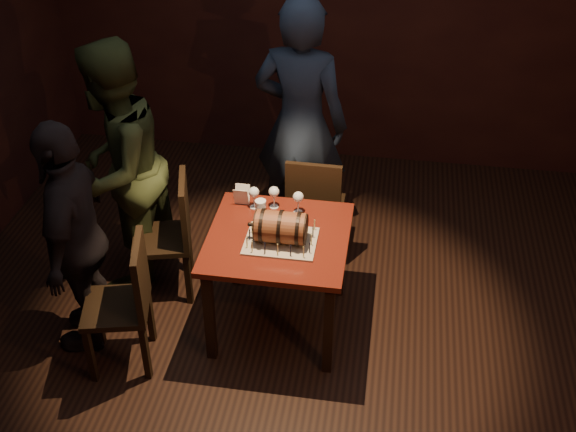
{
  "coord_description": "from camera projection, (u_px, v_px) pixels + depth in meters",
  "views": [
    {
      "loc": [
        0.58,
        -3.54,
        3.49
      ],
      "look_at": [
        0.0,
        0.05,
        0.95
      ],
      "focal_mm": 45.0,
      "sensor_mm": 36.0,
      "label": 1
    }
  ],
  "objects": [
    {
      "name": "chair_left_front",
      "position": [
        128.0,
        298.0,
        4.46
      ],
      "size": [
        0.48,
        0.48,
        0.93
      ],
      "color": "black",
      "rests_on": "ground"
    },
    {
      "name": "pint_of_ale",
      "position": [
        261.0,
        211.0,
        4.71
      ],
      "size": [
        0.07,
        0.07,
        0.15
      ],
      "color": "silver",
      "rests_on": "pub_table"
    },
    {
      "name": "birthday_candles",
      "position": [
        281.0,
        235.0,
        4.52
      ],
      "size": [
        0.4,
        0.3,
        0.09
      ],
      "color": "#F2EB91",
      "rests_on": "cake_board"
    },
    {
      "name": "wine_glass_right",
      "position": [
        298.0,
        198.0,
        4.75
      ],
      "size": [
        0.07,
        0.07,
        0.16
      ],
      "color": "silver",
      "rests_on": "pub_table"
    },
    {
      "name": "wine_glass_left",
      "position": [
        254.0,
        193.0,
        4.8
      ],
      "size": [
        0.07,
        0.07,
        0.16
      ],
      "color": "silver",
      "rests_on": "pub_table"
    },
    {
      "name": "chair_left_rear",
      "position": [
        172.0,
        230.0,
        5.04
      ],
      "size": [
        0.49,
        0.49,
        0.93
      ],
      "color": "black",
      "rests_on": "ground"
    },
    {
      "name": "room_shell",
      "position": [
        286.0,
        157.0,
        4.14
      ],
      "size": [
        5.04,
        5.04,
        2.8
      ],
      "color": "black",
      "rests_on": "ground"
    },
    {
      "name": "barrel_cake",
      "position": [
        281.0,
        227.0,
        4.49
      ],
      "size": [
        0.37,
        0.22,
        0.22
      ],
      "color": "brown",
      "rests_on": "cake_board"
    },
    {
      "name": "person_back",
      "position": [
        301.0,
        124.0,
        5.37
      ],
      "size": [
        0.77,
        0.57,
        1.96
      ],
      "primitive_type": "imported",
      "rotation": [
        0.0,
        0.0,
        2.99
      ],
      "color": "#1C2538",
      "rests_on": "ground"
    },
    {
      "name": "wine_glass_mid",
      "position": [
        274.0,
        193.0,
        4.8
      ],
      "size": [
        0.07,
        0.07,
        0.16
      ],
      "color": "silver",
      "rests_on": "pub_table"
    },
    {
      "name": "pub_table",
      "position": [
        278.0,
        250.0,
        4.66
      ],
      "size": [
        0.9,
        0.9,
        0.75
      ],
      "color": "#44110B",
      "rests_on": "ground"
    },
    {
      "name": "chair_back",
      "position": [
        315.0,
        205.0,
        5.29
      ],
      "size": [
        0.41,
        0.41,
        0.93
      ],
      "color": "black",
      "rests_on": "ground"
    },
    {
      "name": "cake_board",
      "position": [
        281.0,
        241.0,
        4.55
      ],
      "size": [
        0.45,
        0.35,
        0.01
      ],
      "primitive_type": "cube",
      "color": "#A19481",
      "rests_on": "pub_table"
    },
    {
      "name": "person_left_front",
      "position": [
        76.0,
        238.0,
        4.48
      ],
      "size": [
        0.52,
        1.0,
        1.62
      ],
      "primitive_type": "imported",
      "rotation": [
        0.0,
        0.0,
        -1.44
      ],
      "color": "black",
      "rests_on": "ground"
    },
    {
      "name": "menu_card",
      "position": [
        242.0,
        196.0,
        4.87
      ],
      "size": [
        0.1,
        0.05,
        0.13
      ],
      "primitive_type": null,
      "color": "white",
      "rests_on": "pub_table"
    },
    {
      "name": "person_left_rear",
      "position": [
        117.0,
        169.0,
        4.97
      ],
      "size": [
        0.85,
        1.0,
        1.83
      ],
      "primitive_type": "imported",
      "rotation": [
        0.0,
        0.0,
        -1.76
      ],
      "color": "#2D361B",
      "rests_on": "ground"
    }
  ]
}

